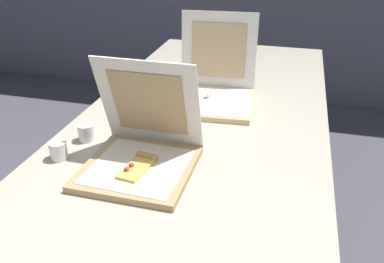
% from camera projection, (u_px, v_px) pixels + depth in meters
% --- Properties ---
extents(table, '(0.98, 2.35, 0.73)m').
position_uv_depth(table, '(198.00, 133.00, 1.58)').
color(table, '#BCB29E').
rests_on(table, ground).
extents(pizza_box_front, '(0.34, 0.34, 0.34)m').
position_uv_depth(pizza_box_front, '(141.00, 153.00, 1.27)').
color(pizza_box_front, tan).
rests_on(pizza_box_front, table).
extents(pizza_box_middle, '(0.36, 0.38, 0.36)m').
position_uv_depth(pizza_box_middle, '(214.00, 90.00, 1.73)').
color(pizza_box_middle, tan).
rests_on(pizza_box_middle, table).
extents(cup_white_near_left, '(0.06, 0.06, 0.06)m').
position_uv_depth(cup_white_near_left, '(58.00, 151.00, 1.32)').
color(cup_white_near_left, white).
rests_on(cup_white_near_left, table).
extents(cup_white_near_center, '(0.06, 0.06, 0.06)m').
position_uv_depth(cup_white_near_center, '(86.00, 133.00, 1.43)').
color(cup_white_near_center, white).
rests_on(cup_white_near_center, table).
extents(cup_white_mid, '(0.06, 0.06, 0.06)m').
position_uv_depth(cup_white_mid, '(136.00, 107.00, 1.63)').
color(cup_white_mid, white).
rests_on(cup_white_mid, table).
extents(cup_white_far, '(0.06, 0.06, 0.06)m').
position_uv_depth(cup_white_far, '(170.00, 76.00, 1.95)').
color(cup_white_far, white).
rests_on(cup_white_far, table).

